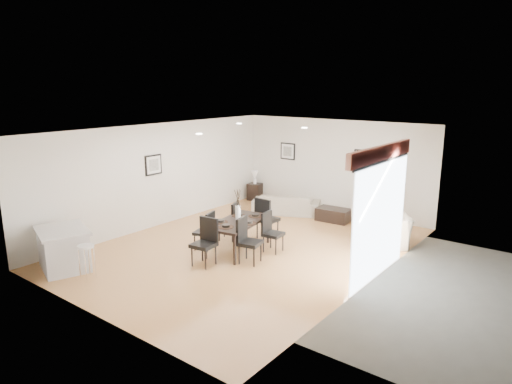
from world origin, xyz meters
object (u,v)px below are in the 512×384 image
Objects in this scene: dining_table at (238,224)px; dining_chair_foot at (265,216)px; dining_chair_wnear at (207,229)px; kitchen_island at (63,249)px; sofa at (286,204)px; dining_chair_head at (206,239)px; side_table at (255,192)px; bar_stool at (86,250)px; dining_chair_wfar at (231,219)px; dining_chair_enear at (246,238)px; armchair at (380,230)px; dining_chair_efar at (270,229)px; coffee_table at (333,215)px.

dining_chair_foot is at bearing 80.31° from dining_table.
dining_chair_wnear is 0.62× the size of kitchen_island.
dining_chair_head is at bearing 76.82° from sofa.
side_table is 0.80× the size of bar_stool.
dining_chair_wfar is 0.92× the size of dining_chair_foot.
dining_chair_head is (-0.01, -1.03, -0.07)m from dining_table.
dining_chair_enear is at bearing -54.05° from side_table.
armchair is at bearing 138.99° from sofa.
dining_chair_efar is 0.91× the size of dining_chair_head.
coffee_table is (1.20, 3.75, -0.32)m from dining_chair_wnear.
dining_chair_wfar is at bearing -7.03° from armchair.
dining_chair_wnear reaches higher than armchair.
dining_chair_efar is 4.73m from side_table.
side_table is (-2.57, 2.90, -0.30)m from dining_chair_foot.
dining_chair_enear reaches higher than bar_stool.
armchair reaches higher than sofa.
dining_chair_enear reaches higher than coffee_table.
dining_table is 2.02× the size of dining_chair_wnear.
dining_chair_efar is 4.35m from kitchen_island.
dining_chair_wfar reaches higher than dining_table.
dining_chair_head is at bearing 0.61° from dining_chair_wfar.
side_table is (-3.16, 4.36, -0.27)m from dining_chair_enear.
kitchen_island is at bearing 62.97° from dining_chair_foot.
sofa is 3.33m from dining_table.
armchair is (3.28, -0.97, 0.10)m from sofa.
sofa is 2.85× the size of bar_stool.
dining_chair_enear reaches higher than side_table.
kitchen_island is at bearing -135.75° from dining_table.
sofa is 3.15m from dining_chair_efar.
kitchen_island is (-1.55, -2.57, -0.07)m from dining_chair_wnear.
coffee_table is at bearing -69.47° from armchair.
dining_table is 3.44m from coffee_table.
dining_chair_foot is at bearing 140.47° from dining_chair_wnear.
dining_chair_wfar is 0.66× the size of kitchen_island.
dining_chair_enear is 5.39m from side_table.
dining_chair_foot is (-2.42, -1.20, 0.18)m from armchair.
dining_chair_wnear is 3.95m from coffee_table.
dining_chair_head is at bearing 122.43° from dining_chair_enear.
kitchen_island is 0.84m from bar_stool.
coffee_table is 3.23m from side_table.
dining_chair_wfar is at bearing 40.73° from dining_chair_enear.
dining_table is 0.75m from dining_chair_wfar.
dining_chair_foot reaches higher than side_table.
dining_chair_head is 5.58m from side_table.
dining_chair_wfar is 4.01m from side_table.
coffee_table is at bearing 69.98° from dining_table.
sofa reaches higher than coffee_table.
bar_stool is at bearing 72.94° from dining_chair_foot.
kitchen_island is 2.11× the size of bar_stool.
armchair is 6.41m from bar_stool.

